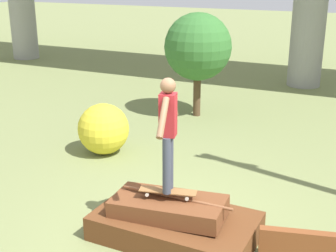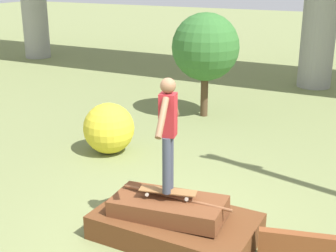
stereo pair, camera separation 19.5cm
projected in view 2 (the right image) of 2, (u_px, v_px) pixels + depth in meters
name	position (u px, v px, depth m)	size (l,w,h in m)	color
ground_plane	(175.00, 237.00, 6.94)	(80.00, 80.00, 0.00)	olive
scrap_pile	(174.00, 222.00, 6.86)	(2.35, 1.39, 0.68)	#5B3319
scrap_plank_loose	(307.00, 250.00, 6.21)	(1.29, 0.45, 0.47)	brown
skateboard	(168.00, 191.00, 6.71)	(0.85, 0.38, 0.09)	brown
skater	(168.00, 128.00, 6.40)	(0.34, 1.10, 1.65)	#383D4C
tree_behind_left	(206.00, 47.00, 12.10)	(1.76, 1.76, 2.75)	#4C3823
bush_yellow_flowering	(109.00, 128.00, 9.99)	(1.09, 1.09, 1.09)	gold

